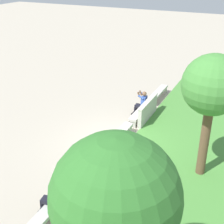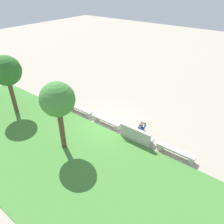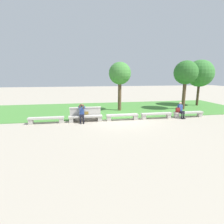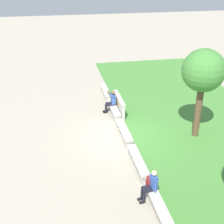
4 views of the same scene
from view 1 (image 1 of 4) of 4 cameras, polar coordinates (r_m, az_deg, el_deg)
The scene contains 12 objects.
ground_plane at distance 13.38m, azimuth 1.12°, elevation -5.74°, with size 80.00×80.00×0.00m, color #A89E8C.
bench_main at distance 17.76m, azimuth 8.44°, elevation 3.35°, with size 2.38×0.40×0.45m.
bench_near at distance 15.43m, azimuth 5.33°, elevation -0.04°, with size 2.38×0.40×0.45m.
bench_mid at distance 13.23m, azimuth 1.13°, elevation -4.60°, with size 2.38×0.40×0.45m.
bench_far at distance 11.24m, azimuth -4.73°, elevation -10.82°, with size 2.38×0.40×0.45m.
bench_end at distance 9.60m, azimuth -13.29°, elevation -19.22°, with size 2.38×0.40×0.45m.
backrest_wall_with_plaque at distance 15.24m, azimuth 6.55°, elevation 0.41°, with size 2.27×0.24×1.01m.
person_photographer at distance 15.49m, azimuth 5.45°, elevation 1.79°, with size 0.47×0.72×1.32m.
person_distant at distance 9.79m, azimuth -11.10°, elevation -14.99°, with size 0.47×0.71×1.26m.
backpack at distance 9.94m, azimuth -10.19°, elevation -14.55°, with size 0.28×0.24×0.43m.
tree_left_background at distance 10.52m, azimuth 17.90°, elevation 4.40°, with size 2.02×2.02×4.46m.
tree_right_background at distance 5.31m, azimuth 0.62°, elevation -15.68°, with size 2.20×2.20×4.63m.
Camera 1 is at (10.39, 4.74, 6.98)m, focal length 50.00 mm.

